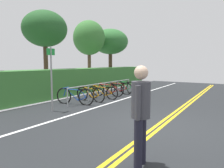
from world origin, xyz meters
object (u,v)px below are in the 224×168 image
object	(u,v)px
bicycle_4	(118,88)
bicycle_3	(108,90)
bicycle_5	(125,87)
bicycle_2	(103,92)
pedestrian	(141,109)
tree_far_right	(89,38)
bike_rack	(105,86)
sign_post_near	(51,73)
tree_mid	(45,29)
bicycle_1	(90,94)
tree_extra	(110,42)
bicycle_0	(75,96)

from	to	relation	value
bicycle_4	bicycle_3	bearing A→B (deg)	174.29
bicycle_4	bicycle_5	size ratio (longest dim) A/B	1.04
bicycle_2	pedestrian	distance (m)	6.97
tree_far_right	bike_rack	bearing A→B (deg)	-133.85
bike_rack	bicycle_4	distance (m)	1.40
sign_post_near	bicycle_2	bearing A→B (deg)	-0.70
bicycle_5	sign_post_near	world-z (taller)	sign_post_near
bike_rack	tree_mid	distance (m)	4.97
bicycle_3	bicycle_5	xyz separation A→B (m)	(1.75, -0.13, 0.01)
tree_far_right	bicycle_3	bearing A→B (deg)	-131.03
bicycle_3	bicycle_2	bearing A→B (deg)	-164.84
bicycle_2	bicycle_3	world-z (taller)	bicycle_3
bike_rack	sign_post_near	xyz separation A→B (m)	(-3.62, -0.09, 0.84)
bicycle_1	bicycle_3	xyz separation A→B (m)	(1.70, 0.13, 0.01)
tree_mid	tree_extra	bearing A→B (deg)	-2.59
bicycle_0	pedestrian	world-z (taller)	pedestrian
tree_extra	bicycle_1	bearing A→B (deg)	-154.44
bicycle_1	bicycle_3	world-z (taller)	bicycle_3
bicycle_2	bicycle_1	bearing A→B (deg)	174.59
bicycle_2	pedestrian	xyz separation A→B (m)	(-5.35, -4.41, 0.69)
bicycle_3	tree_extra	distance (m)	7.42
bike_rack	tree_extra	bearing A→B (deg)	29.64
bicycle_1	pedestrian	size ratio (longest dim) A/B	0.97
pedestrian	bicycle_4	bearing A→B (deg)	32.52
tree_extra	tree_mid	bearing A→B (deg)	177.41
bicycle_3	sign_post_near	distance (m)	4.19
bicycle_4	tree_far_right	size ratio (longest dim) A/B	0.34
tree_far_right	bicycle_4	bearing A→B (deg)	-120.99
bicycle_3	tree_far_right	bearing A→B (deg)	48.97
bicycle_4	pedestrian	xyz separation A→B (m)	(-7.12, -4.54, 0.66)
bicycle_2	bicycle_5	distance (m)	2.56
bicycle_0	pedestrian	size ratio (longest dim) A/B	1.03
bicycle_3	pedestrian	world-z (taller)	pedestrian
bike_rack	bicycle_5	bearing A→B (deg)	-1.24
bicycle_1	bicycle_2	distance (m)	0.89
bike_rack	tree_far_right	distance (m)	6.14
tree_mid	pedestrian	bearing A→B (deg)	-122.16
sign_post_near	bicycle_4	bearing A→B (deg)	0.96
bicycle_5	tree_far_right	distance (m)	5.31
bicycle_0	bicycle_3	world-z (taller)	bicycle_0
tree_mid	bicycle_4	bearing A→B (deg)	-64.05
sign_post_near	tree_extra	distance (m)	10.65
tree_extra	bicycle_3	bearing A→B (deg)	-149.21
pedestrian	sign_post_near	size ratio (longest dim) A/B	0.74
bike_rack	pedestrian	distance (m)	7.33
bicycle_4	bicycle_5	xyz separation A→B (m)	(0.79, -0.04, 0.01)
bicycle_0	pedestrian	bearing A→B (deg)	-127.39
bike_rack	bicycle_4	bearing A→B (deg)	-0.35
bicycle_3	tree_far_right	xyz separation A→B (m)	(3.27, 3.75, 3.29)
bicycle_4	tree_extra	distance (m)	6.76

